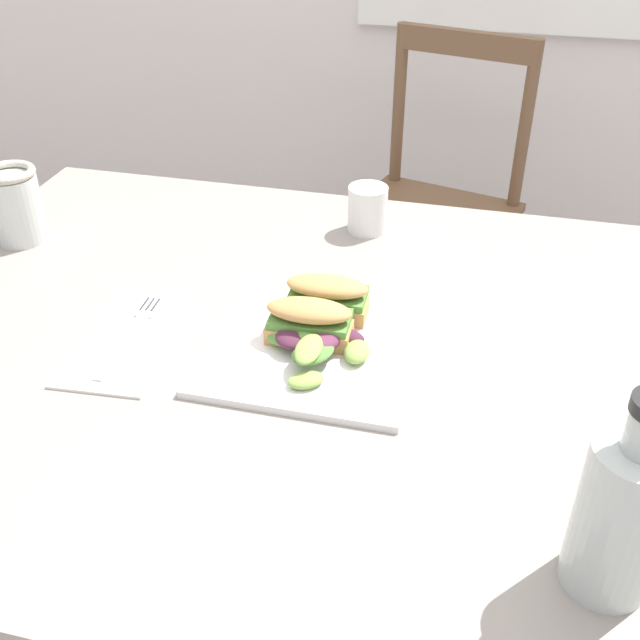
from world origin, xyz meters
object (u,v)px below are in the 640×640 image
(sandwich_half_front, at_px, (309,320))
(bottle_cold_brew, at_px, (619,522))
(dining_table, at_px, (352,422))
(mason_jar_iced_tea, at_px, (16,208))
(chair_wooden_far, at_px, (433,211))
(sandwich_half_back, at_px, (327,296))
(plate_lunch, at_px, (313,347))
(fork_on_napkin, at_px, (133,329))
(cup_extra_side, at_px, (368,209))

(sandwich_half_front, height_order, bottle_cold_brew, bottle_cold_brew)
(dining_table, height_order, mason_jar_iced_tea, mason_jar_iced_tea)
(chair_wooden_far, xyz_separation_m, sandwich_half_front, (-0.06, -1.04, 0.33))
(sandwich_half_back, xyz_separation_m, mason_jar_iced_tea, (-0.53, 0.11, 0.02))
(bottle_cold_brew, bearing_deg, sandwich_half_front, 140.45)
(sandwich_half_back, distance_m, mason_jar_iced_tea, 0.54)
(dining_table, distance_m, plate_lunch, 0.13)
(plate_lunch, height_order, fork_on_napkin, plate_lunch)
(dining_table, xyz_separation_m, plate_lunch, (-0.05, -0.01, 0.12))
(dining_table, distance_m, fork_on_napkin, 0.32)
(mason_jar_iced_tea, xyz_separation_m, cup_extra_side, (0.53, 0.16, -0.02))
(plate_lunch, bearing_deg, bottle_cold_brew, -39.10)
(chair_wooden_far, relative_size, bottle_cold_brew, 4.20)
(dining_table, xyz_separation_m, mason_jar_iced_tea, (-0.58, 0.17, 0.17))
(mason_jar_iced_tea, bearing_deg, cup_extra_side, 17.05)
(chair_wooden_far, height_order, bottle_cold_brew, bottle_cold_brew)
(bottle_cold_brew, xyz_separation_m, mason_jar_iced_tea, (-0.86, 0.46, -0.02))
(dining_table, height_order, cup_extra_side, cup_extra_side)
(bottle_cold_brew, distance_m, mason_jar_iced_tea, 0.98)
(sandwich_half_front, distance_m, cup_extra_side, 0.33)
(cup_extra_side, bearing_deg, fork_on_napkin, -123.79)
(plate_lunch, relative_size, sandwich_half_back, 2.37)
(plate_lunch, xyz_separation_m, sandwich_half_front, (-0.01, 0.01, 0.03))
(sandwich_half_front, relative_size, bottle_cold_brew, 0.53)
(plate_lunch, xyz_separation_m, bottle_cold_brew, (0.34, -0.27, 0.07))
(fork_on_napkin, height_order, bottle_cold_brew, bottle_cold_brew)
(bottle_cold_brew, xyz_separation_m, cup_extra_side, (-0.33, 0.62, -0.04))
(dining_table, bearing_deg, sandwich_half_front, 178.36)
(chair_wooden_far, bearing_deg, fork_on_napkin, -105.33)
(chair_wooden_far, relative_size, sandwich_half_back, 7.88)
(chair_wooden_far, xyz_separation_m, sandwich_half_back, (-0.05, -0.98, 0.33))
(sandwich_half_front, height_order, fork_on_napkin, sandwich_half_front)
(chair_wooden_far, bearing_deg, dining_table, -90.09)
(dining_table, xyz_separation_m, chair_wooden_far, (0.00, 1.04, -0.17))
(cup_extra_side, bearing_deg, dining_table, -81.81)
(sandwich_half_back, distance_m, bottle_cold_brew, 0.48)
(bottle_cold_brew, bearing_deg, plate_lunch, 140.90)
(plate_lunch, height_order, bottle_cold_brew, bottle_cold_brew)
(sandwich_half_front, relative_size, mason_jar_iced_tea, 0.92)
(chair_wooden_far, xyz_separation_m, bottle_cold_brew, (0.28, -1.32, 0.37))
(sandwich_half_back, bearing_deg, mason_jar_iced_tea, 168.10)
(chair_wooden_far, bearing_deg, sandwich_half_front, -93.34)
(chair_wooden_far, xyz_separation_m, mason_jar_iced_tea, (-0.58, -0.87, 0.35))
(bottle_cold_brew, bearing_deg, mason_jar_iced_tea, 152.11)
(cup_extra_side, bearing_deg, plate_lunch, -90.74)
(fork_on_napkin, bearing_deg, sandwich_half_front, 6.95)
(dining_table, relative_size, cup_extra_side, 17.56)
(dining_table, distance_m, cup_extra_side, 0.37)
(chair_wooden_far, relative_size, sandwich_half_front, 7.88)
(mason_jar_iced_tea, bearing_deg, sandwich_half_front, -18.41)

